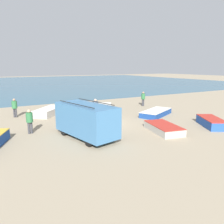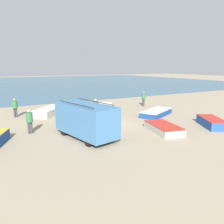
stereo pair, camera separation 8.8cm
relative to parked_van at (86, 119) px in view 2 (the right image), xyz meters
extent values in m
plane|color=gray|center=(2.26, 2.61, -1.23)|extent=(200.00, 200.00, 0.00)
cube|color=#33607A|center=(2.26, 54.61, -1.23)|extent=(120.00, 80.00, 0.01)
cube|color=teal|center=(0.01, -0.03, 0.02)|extent=(2.94, 5.00, 1.94)
cube|color=black|center=(-0.53, 2.30, -0.51)|extent=(1.76, 0.50, 0.87)
cube|color=#1E232D|center=(-0.51, 2.22, 0.60)|extent=(1.67, 0.44, 0.62)
cylinder|color=black|center=(-1.14, 1.20, -0.89)|extent=(0.37, 0.71, 0.67)
cylinder|color=black|center=(0.49, 1.57, -0.89)|extent=(0.37, 0.71, 0.67)
cylinder|color=black|center=(-0.48, -1.63, -0.89)|extent=(0.37, 0.71, 0.67)
cylinder|color=black|center=(1.15, -1.25, -0.89)|extent=(0.37, 0.71, 0.67)
cylinder|color=black|center=(-0.73, -0.20, 1.11)|extent=(0.91, 3.75, 0.05)
cylinder|color=black|center=(0.74, 0.14, 1.11)|extent=(0.91, 3.75, 0.05)
cube|color=navy|center=(8.47, 2.98, -0.98)|extent=(4.26, 3.22, 0.49)
cone|color=navy|center=(10.63, 4.05, -0.98)|extent=(0.98, 0.80, 0.47)
cube|color=silver|center=(8.47, 2.98, -0.80)|extent=(0.85, 1.44, 0.05)
cube|color=silver|center=(8.47, 2.98, -0.72)|extent=(4.30, 3.25, 0.04)
cube|color=#234CA3|center=(9.71, -2.19, -0.92)|extent=(2.63, 3.28, 0.63)
cone|color=#234CA3|center=(10.63, -0.58, -0.92)|extent=(0.85, 0.88, 0.60)
cube|color=#B22D23|center=(9.71, -2.19, -0.67)|extent=(1.13, 0.76, 0.05)
cube|color=#B22D23|center=(9.71, -2.19, -0.58)|extent=(2.66, 3.31, 0.04)
cone|color=navy|center=(-4.86, 2.95, -0.91)|extent=(0.88, 1.01, 0.61)
cube|color=#ADA89E|center=(-0.48, 8.34, -0.91)|extent=(3.61, 3.85, 0.63)
cone|color=#ADA89E|center=(1.01, 10.07, -0.91)|extent=(0.99, 1.02, 0.60)
cube|color=silver|center=(-0.48, 8.34, -0.66)|extent=(1.20, 1.07, 0.05)
cube|color=silver|center=(-0.48, 8.34, -0.58)|extent=(3.65, 3.88, 0.04)
cube|color=#234CA3|center=(5.13, 7.36, -0.93)|extent=(2.95, 3.84, 0.61)
cone|color=#234CA3|center=(4.08, 5.42, -0.93)|extent=(0.89, 0.97, 0.58)
cube|color=silver|center=(5.13, 7.36, -0.69)|extent=(1.22, 0.79, 0.05)
cube|color=silver|center=(5.13, 7.36, -0.60)|extent=(2.98, 3.88, 0.04)
cube|color=#ADA89E|center=(5.41, -1.48, -0.98)|extent=(2.22, 3.42, 0.49)
cone|color=#ADA89E|center=(5.80, 0.41, -0.98)|extent=(0.60, 0.78, 0.47)
cube|color=#B22D23|center=(5.41, -1.48, -0.80)|extent=(1.49, 0.50, 0.05)
cube|color=#B22D23|center=(5.41, -1.48, -0.72)|extent=(2.24, 3.46, 0.04)
cylinder|color=#38383D|center=(-3.43, 8.67, -0.80)|extent=(0.16, 0.16, 0.85)
cylinder|color=#38383D|center=(-3.58, 8.75, -0.80)|extent=(0.16, 0.16, 0.85)
cylinder|color=#2D6B3D|center=(-3.51, 8.71, -0.04)|extent=(0.46, 0.46, 0.68)
sphere|color=tan|center=(-3.51, 8.71, 0.42)|extent=(0.23, 0.23, 0.23)
cylinder|color=#38383D|center=(2.90, 4.87, -0.80)|extent=(0.16, 0.16, 0.87)
cylinder|color=#38383D|center=(2.89, 4.69, -0.80)|extent=(0.16, 0.16, 0.87)
cylinder|color=#424C5B|center=(2.89, 4.78, -0.02)|extent=(0.47, 0.47, 0.69)
sphere|color=tan|center=(2.89, 4.78, 0.44)|extent=(0.23, 0.23, 0.23)
cylinder|color=#38383D|center=(-3.02, 2.72, -0.81)|extent=(0.16, 0.16, 0.84)
cylinder|color=#38383D|center=(-3.19, 2.71, -0.81)|extent=(0.16, 0.16, 0.84)
cylinder|color=#2D6B3D|center=(-3.10, 2.72, -0.06)|extent=(0.45, 0.45, 0.66)
sphere|color=tan|center=(-3.10, 2.72, 0.38)|extent=(0.23, 0.23, 0.23)
cylinder|color=#38383D|center=(10.42, 7.76, -0.81)|extent=(0.16, 0.16, 0.83)
cylinder|color=#38383D|center=(10.59, 7.78, -0.81)|extent=(0.16, 0.16, 0.83)
cylinder|color=#2D6B3D|center=(10.50, 7.77, -0.07)|extent=(0.45, 0.45, 0.66)
sphere|color=tan|center=(10.50, 7.77, 0.37)|extent=(0.23, 0.23, 0.23)
camera|label=1|loc=(-5.21, -12.98, 3.39)|focal=35.00mm
camera|label=2|loc=(-5.13, -13.02, 3.39)|focal=35.00mm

